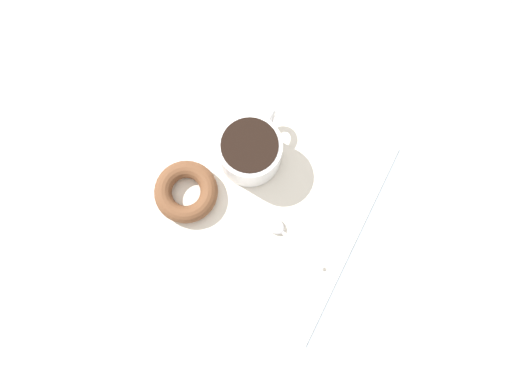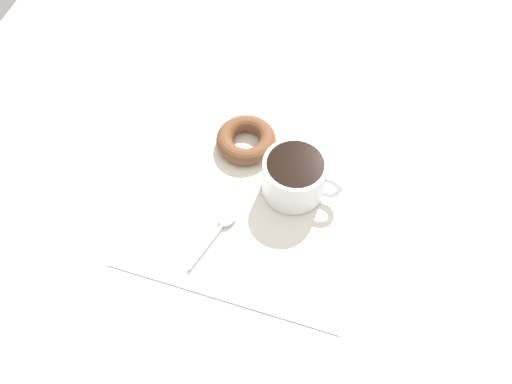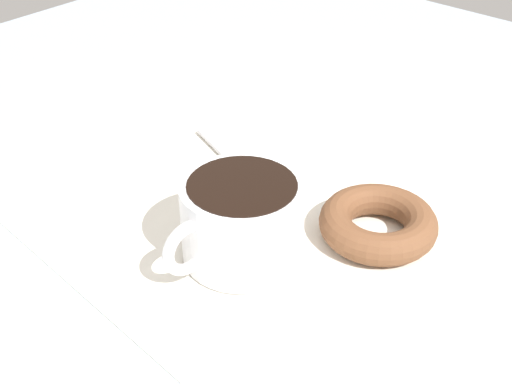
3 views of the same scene
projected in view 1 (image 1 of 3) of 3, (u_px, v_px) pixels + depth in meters
The scene contains 5 objects.
ground_plane at pixel (244, 184), 78.26cm from camera, with size 120.00×120.00×2.00cm, color #99A8B7.
napkin at pixel (256, 195), 76.75cm from camera, with size 33.39×33.39×0.30cm, color white.
coffee_cup at pixel (250, 150), 74.41cm from camera, with size 12.24×9.58×6.65cm.
donut at pixel (186, 192), 75.33cm from camera, with size 9.70×9.70×2.69cm, color brown.
spoon at pixel (281, 231), 75.10cm from camera, with size 5.24×11.45×0.90cm.
Camera 1 is at (-14.65, -8.19, 75.47)cm, focal length 35.00 mm.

